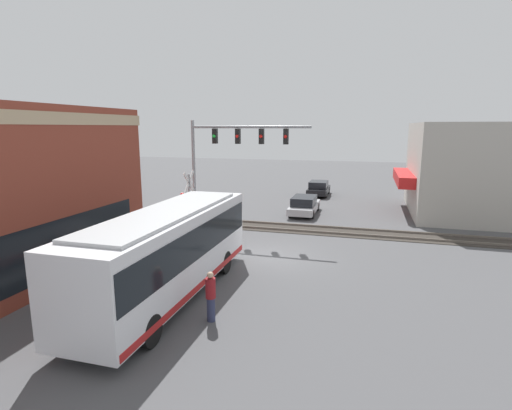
{
  "coord_description": "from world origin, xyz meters",
  "views": [
    {
      "loc": [
        -18.63,
        -4.32,
        6.4
      ],
      "look_at": [
        2.69,
        1.73,
        2.08
      ],
      "focal_mm": 28.0,
      "sensor_mm": 36.0,
      "label": 1
    }
  ],
  "objects_px": {
    "city_bus": "(168,250)",
    "pedestrian_near_bus": "(211,296)",
    "crossing_signal": "(189,195)",
    "parked_car_black": "(319,189)",
    "parked_car_silver": "(304,206)"
  },
  "relations": [
    {
      "from": "city_bus",
      "to": "pedestrian_near_bus",
      "type": "xyz_separation_m",
      "value": [
        -1.39,
        -2.27,
        -0.98
      ]
    },
    {
      "from": "crossing_signal",
      "to": "parked_car_black",
      "type": "height_order",
      "value": "crossing_signal"
    },
    {
      "from": "city_bus",
      "to": "parked_car_black",
      "type": "height_order",
      "value": "city_bus"
    },
    {
      "from": "parked_car_black",
      "to": "pedestrian_near_bus",
      "type": "height_order",
      "value": "pedestrian_near_bus"
    },
    {
      "from": "pedestrian_near_bus",
      "to": "city_bus",
      "type": "bearing_deg",
      "value": 58.6
    },
    {
      "from": "pedestrian_near_bus",
      "to": "crossing_signal",
      "type": "bearing_deg",
      "value": 28.31
    },
    {
      "from": "parked_car_silver",
      "to": "pedestrian_near_bus",
      "type": "height_order",
      "value": "pedestrian_near_bus"
    },
    {
      "from": "city_bus",
      "to": "pedestrian_near_bus",
      "type": "relative_size",
      "value": 5.97
    },
    {
      "from": "crossing_signal",
      "to": "parked_car_black",
      "type": "distance_m",
      "value": 16.84
    },
    {
      "from": "parked_car_silver",
      "to": "pedestrian_near_bus",
      "type": "bearing_deg",
      "value": 178.93
    },
    {
      "from": "parked_car_silver",
      "to": "pedestrian_near_bus",
      "type": "relative_size",
      "value": 2.7
    },
    {
      "from": "city_bus",
      "to": "parked_car_black",
      "type": "distance_m",
      "value": 25.05
    },
    {
      "from": "city_bus",
      "to": "crossing_signal",
      "type": "xyz_separation_m",
      "value": [
        9.26,
        3.46,
        0.43
      ]
    },
    {
      "from": "parked_car_silver",
      "to": "pedestrian_near_bus",
      "type": "distance_m",
      "value": 17.62
    },
    {
      "from": "parked_car_black",
      "to": "pedestrian_near_bus",
      "type": "bearing_deg",
      "value": 179.28
    }
  ]
}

